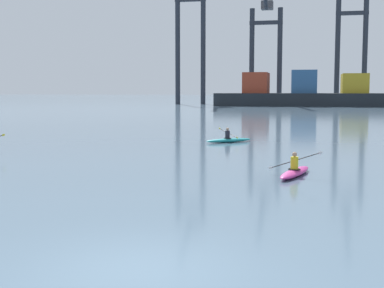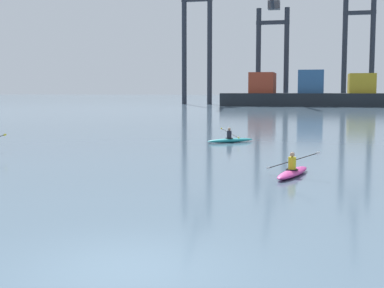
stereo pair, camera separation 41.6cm
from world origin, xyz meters
name	(u,v)px [view 1 (the left image)]	position (x,y,z in m)	size (l,w,h in m)	color
ground_plane	(141,267)	(0.00, 0.00, 0.00)	(800.00, 800.00, 0.00)	slate
container_barge	(304,94)	(1.57, 109.31, 2.55)	(37.74, 11.97, 7.65)	#1E2328
gantry_crane_west	(190,24)	(-26.00, 119.75, 19.38)	(7.58, 16.65, 38.01)	#232833
gantry_crane_west_mid	(266,38)	(-7.78, 121.25, 15.84)	(7.89, 18.26, 30.56)	#232833
gantry_crane_east_mid	(352,32)	(12.11, 122.99, 17.06)	(7.43, 14.72, 35.74)	#232833
kayak_magenta	(295,171)	(2.53, 11.79, 0.17)	(2.12, 3.44, 1.05)	#C13384
kayak_teal	(229,140)	(-2.06, 24.77, 0.17)	(2.94, 2.71, 0.95)	teal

